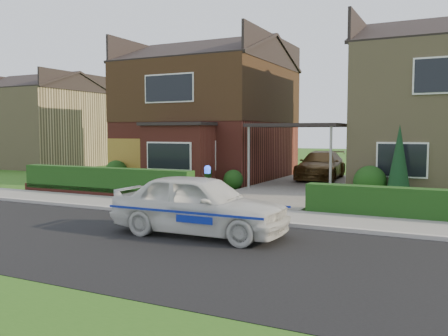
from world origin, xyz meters
The scene contains 22 objects.
ground centered at (0.00, 0.00, 0.00)m, with size 120.00×120.00×0.00m, color #275316.
road centered at (0.00, 0.00, 0.00)m, with size 60.00×6.00×0.02m, color black.
kerb centered at (0.00, 3.05, 0.06)m, with size 60.00×0.16×0.12m, color #9E9993.
sidewalk centered at (0.00, 4.10, 0.05)m, with size 60.00×2.00×0.10m, color slate.
driveway centered at (0.00, 11.00, 0.06)m, with size 3.80×12.00×0.12m, color #666059.
house_left centered at (-5.78, 13.90, 3.81)m, with size 7.50×9.53×7.25m.
carport_link centered at (0.00, 10.95, 2.66)m, with size 3.80×3.00×2.77m.
garage_door centered at (-8.25, 9.96, 1.05)m, with size 2.20×0.10×2.10m, color brown.
dwarf_wall centered at (-5.80, 5.30, 0.18)m, with size 7.70×0.25×0.36m, color maroon.
hedge_left centered at (-5.80, 5.45, 0.00)m, with size 7.50×0.55×0.90m, color #153310.
hedge_right centered at (5.80, 5.35, 0.00)m, with size 7.50×0.55×0.80m, color #153310.
shrub_left_far centered at (-8.50, 9.50, 0.54)m, with size 1.08×1.08×1.08m, color #153310.
shrub_left_mid centered at (-4.00, 9.30, 0.66)m, with size 1.32×1.32×1.32m, color #153310.
shrub_left_near centered at (-2.40, 9.60, 0.42)m, with size 0.84×0.84×0.84m, color #153310.
shrub_right_near centered at (3.20, 9.40, 0.60)m, with size 1.20×1.20×1.20m, color #153310.
conifer_a centered at (4.20, 9.20, 1.30)m, with size 0.90×0.90×2.60m, color black.
neighbour_left centered at (-20.00, 16.00, 2.60)m, with size 6.50×7.00×5.20m, color #95835B.
police_car centered at (0.63, 1.23, 0.72)m, with size 3.89×4.25×1.61m.
driveway_car centered at (0.06, 14.50, 0.79)m, with size 1.89×4.64×1.35m, color brown.
potted_plant_a centered at (-4.63, 7.14, 0.42)m, with size 0.44×0.30×0.83m, color gray.
potted_plant_b centered at (-3.76, 6.00, 0.35)m, with size 0.31×0.39×0.70m, color gray.
potted_plant_c centered at (-3.83, 6.75, 0.41)m, with size 0.46×0.46×0.82m, color gray.
Camera 1 is at (5.98, -8.37, 2.43)m, focal length 38.00 mm.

